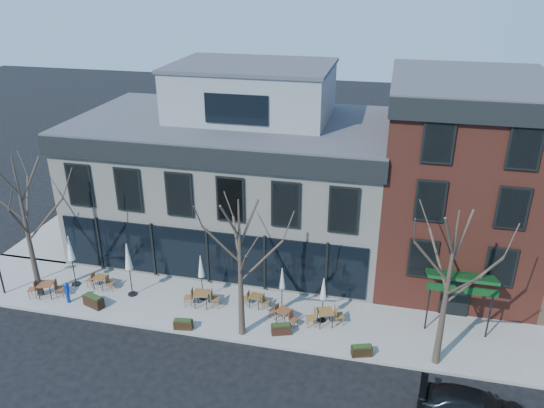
# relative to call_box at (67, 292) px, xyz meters

# --- Properties ---
(ground) EXTENTS (120.00, 120.00, 0.00)m
(ground) POSITION_rel_call_box_xyz_m (6.61, 3.49, -0.80)
(ground) COLOR black
(ground) RESTS_ON ground
(sidewalk_front) EXTENTS (33.50, 4.70, 0.15)m
(sidewalk_front) POSITION_rel_call_box_xyz_m (9.86, 1.34, -0.72)
(sidewalk_front) COLOR gray
(sidewalk_front) RESTS_ON ground
(sidewalk_side) EXTENTS (4.50, 12.00, 0.15)m
(sidewalk_side) POSITION_rel_call_box_xyz_m (-4.64, 9.49, -0.72)
(sidewalk_side) COLOR gray
(sidewalk_side) RESTS_ON ground
(corner_building) EXTENTS (18.39, 10.39, 11.10)m
(corner_building) POSITION_rel_call_box_xyz_m (6.68, 8.56, 3.93)
(corner_building) COLOR beige
(corner_building) RESTS_ON ground
(red_brick_building) EXTENTS (8.20, 11.78, 11.18)m
(red_brick_building) POSITION_rel_call_box_xyz_m (19.61, 8.47, 4.84)
(red_brick_building) COLOR brown
(red_brick_building) RESTS_ON ground
(tree_corner) EXTENTS (3.93, 3.98, 7.92)m
(tree_corner) POSITION_rel_call_box_xyz_m (-1.88, 0.29, 3.45)
(tree_corner) COLOR #382B21
(tree_corner) RESTS_ON sidewalk_front
(tree_mid) EXTENTS (3.50, 3.55, 7.04)m
(tree_mid) POSITION_rel_call_box_xyz_m (9.62, -0.41, 3.00)
(tree_mid) COLOR #382B21
(tree_mid) RESTS_ON sidewalk_front
(tree_right) EXTENTS (3.72, 3.77, 7.48)m
(tree_right) POSITION_rel_call_box_xyz_m (18.62, -0.41, 3.22)
(tree_right) COLOR #382B21
(tree_right) RESTS_ON sidewalk_front
(call_box) EXTENTS (0.24, 0.24, 1.22)m
(call_box) POSITION_rel_call_box_xyz_m (0.00, 0.00, 0.00)
(call_box) COLOR #0B2C96
(call_box) RESTS_ON sidewalk_front
(cafe_set_0) EXTENTS (1.96, 1.00, 1.01)m
(cafe_set_0) POSITION_rel_call_box_xyz_m (-1.40, 0.21, -0.13)
(cafe_set_0) COLOR brown
(cafe_set_0) RESTS_ON sidewalk_front
(cafe_set_1) EXTENTS (1.66, 0.69, 0.87)m
(cafe_set_1) POSITION_rel_call_box_xyz_m (0.98, 1.61, -0.20)
(cafe_set_1) COLOR brown
(cafe_set_1) RESTS_ON sidewalk_front
(cafe_set_2) EXTENTS (1.93, 0.84, 0.99)m
(cafe_set_2) POSITION_rel_call_box_xyz_m (6.97, 1.27, -0.14)
(cafe_set_2) COLOR brown
(cafe_set_2) RESTS_ON sidewalk_front
(cafe_set_3) EXTENTS (1.58, 0.69, 0.81)m
(cafe_set_3) POSITION_rel_call_box_xyz_m (9.70, 1.85, -0.23)
(cafe_set_3) COLOR brown
(cafe_set_3) RESTS_ON sidewalk_front
(cafe_set_4) EXTENTS (1.63, 1.02, 0.85)m
(cafe_set_4) POSITION_rel_call_box_xyz_m (11.38, 0.90, -0.21)
(cafe_set_4) COLOR brown
(cafe_set_4) RESTS_ON sidewalk_front
(cafe_set_5) EXTENTS (1.93, 1.09, 1.00)m
(cafe_set_5) POSITION_rel_call_box_xyz_m (13.41, 1.13, -0.13)
(cafe_set_5) COLOR brown
(cafe_set_5) RESTS_ON sidewalk_front
(umbrella_0) EXTENTS (0.48, 0.48, 3.02)m
(umbrella_0) POSITION_rel_call_box_xyz_m (-0.58, 1.62, 1.49)
(umbrella_0) COLOR black
(umbrella_0) RESTS_ON sidewalk_front
(umbrella_1) EXTENTS (0.50, 0.50, 3.10)m
(umbrella_1) POSITION_rel_call_box_xyz_m (2.94, 1.41, 1.54)
(umbrella_1) COLOR black
(umbrella_1) RESTS_ON sidewalk_front
(umbrella_2) EXTENTS (0.42, 0.42, 2.61)m
(umbrella_2) POSITION_rel_call_box_xyz_m (6.76, 1.93, 1.20)
(umbrella_2) COLOR black
(umbrella_2) RESTS_ON sidewalk_front
(umbrella_3) EXTENTS (0.40, 0.40, 2.52)m
(umbrella_3) POSITION_rel_call_box_xyz_m (11.09, 1.85, 1.13)
(umbrella_3) COLOR black
(umbrella_3) RESTS_ON sidewalk_front
(umbrella_4) EXTENTS (0.40, 0.40, 2.49)m
(umbrella_4) POSITION_rel_call_box_xyz_m (13.23, 1.45, 1.11)
(umbrella_4) COLOR black
(umbrella_4) RESTS_ON sidewalk_front
(planter_0) EXTENTS (1.22, 0.79, 0.64)m
(planter_0) POSITION_rel_call_box_xyz_m (1.48, -0.01, -0.33)
(planter_0) COLOR black
(planter_0) RESTS_ON sidewalk_front
(planter_1) EXTENTS (0.96, 0.49, 0.51)m
(planter_1) POSITION_rel_call_box_xyz_m (6.72, -0.71, -0.39)
(planter_1) COLOR #302010
(planter_1) RESTS_ON sidewalk_front
(planter_2) EXTENTS (1.03, 0.67, 0.54)m
(planter_2) POSITION_rel_call_box_xyz_m (11.46, -0.01, -0.38)
(planter_2) COLOR #321B10
(planter_2) RESTS_ON sidewalk_front
(planter_3) EXTENTS (1.01, 0.65, 0.53)m
(planter_3) POSITION_rel_call_box_xyz_m (15.34, -0.71, -0.39)
(planter_3) COLOR black
(planter_3) RESTS_ON sidewalk_front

